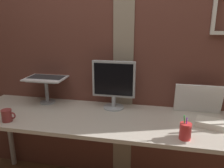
% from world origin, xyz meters
% --- Properties ---
extents(brick_wall_back, '(3.51, 0.16, 2.31)m').
position_xyz_m(brick_wall_back, '(0.00, 0.40, 1.15)').
color(brick_wall_back, brown).
rests_on(brick_wall_back, ground_plane).
extents(desk, '(2.39, 0.65, 0.78)m').
position_xyz_m(desk, '(-0.00, 0.01, 0.71)').
color(desk, beige).
rests_on(desk, ground_plane).
extents(monitor, '(0.37, 0.18, 0.42)m').
position_xyz_m(monitor, '(-0.01, 0.21, 1.02)').
color(monitor, '#ADB2B7').
rests_on(monitor, desk).
extents(laptop_stand, '(0.28, 0.22, 0.23)m').
position_xyz_m(laptop_stand, '(-0.64, 0.22, 0.93)').
color(laptop_stand, gray).
rests_on(laptop_stand, desk).
extents(laptop, '(0.36, 0.30, 0.24)m').
position_xyz_m(laptop, '(-0.64, 0.29, 1.07)').
color(laptop, white).
rests_on(laptop, laptop_stand).
extents(whiteboard_panel, '(0.38, 0.08, 0.25)m').
position_xyz_m(whiteboard_panel, '(0.69, 0.25, 0.90)').
color(whiteboard_panel, white).
rests_on(whiteboard_panel, desk).
extents(pen_cup, '(0.08, 0.08, 0.17)m').
position_xyz_m(pen_cup, '(0.55, -0.21, 0.84)').
color(pen_cup, red).
rests_on(pen_cup, desk).
extents(coffee_mug, '(0.12, 0.08, 0.09)m').
position_xyz_m(coffee_mug, '(-0.75, -0.21, 0.83)').
color(coffee_mug, maroon).
rests_on(coffee_mug, desk).
extents(paper_clutter_stack, '(0.23, 0.19, 0.05)m').
position_xyz_m(paper_clutter_stack, '(0.75, 0.01, 0.80)').
color(paper_clutter_stack, silver).
rests_on(paper_clutter_stack, desk).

